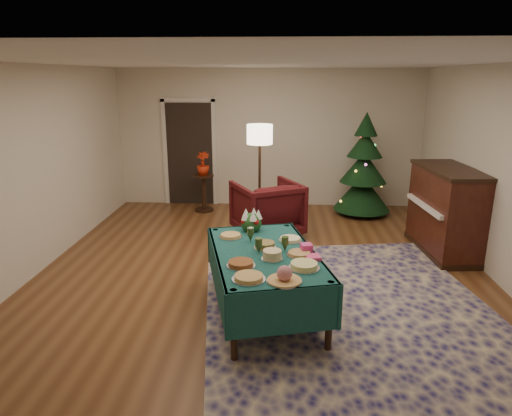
# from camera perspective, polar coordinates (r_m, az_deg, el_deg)

# --- Properties ---
(room_shell) EXTENTS (7.00, 7.00, 7.00)m
(room_shell) POSITION_cam_1_polar(r_m,az_deg,el_deg) (5.71, 0.81, 4.12)
(room_shell) COLOR #593319
(room_shell) RESTS_ON ground
(doorway) EXTENTS (1.08, 0.04, 2.16)m
(doorway) POSITION_cam_1_polar(r_m,az_deg,el_deg) (9.35, -8.28, 7.08)
(doorway) COLOR black
(doorway) RESTS_ON ground
(rug) EXTENTS (3.75, 4.60, 0.02)m
(rug) POSITION_cam_1_polar(r_m,az_deg,el_deg) (5.27, 11.94, -12.90)
(rug) COLOR #191552
(rug) RESTS_ON ground
(buffet_table) EXTENTS (1.48, 2.06, 0.72)m
(buffet_table) POSITION_cam_1_polar(r_m,az_deg,el_deg) (4.98, 1.10, -7.04)
(buffet_table) COLOR black
(buffet_table) RESTS_ON ground
(platter_0) EXTENTS (0.32, 0.32, 0.05)m
(platter_0) POSITION_cam_1_polar(r_m,az_deg,el_deg) (4.27, -0.91, -8.69)
(platter_0) COLOR silver
(platter_0) RESTS_ON buffet_table
(platter_1) EXTENTS (0.33, 0.33, 0.16)m
(platter_1) POSITION_cam_1_polar(r_m,az_deg,el_deg) (4.22, 3.57, -8.43)
(platter_1) COLOR silver
(platter_1) RESTS_ON buffet_table
(platter_2) EXTENTS (0.31, 0.31, 0.06)m
(platter_2) POSITION_cam_1_polar(r_m,az_deg,el_deg) (4.53, 6.03, -7.18)
(platter_2) COLOR silver
(platter_2) RESTS_ON buffet_table
(platter_3) EXTENTS (0.29, 0.29, 0.05)m
(platter_3) POSITION_cam_1_polar(r_m,az_deg,el_deg) (4.57, -1.89, -6.98)
(platter_3) COLOR silver
(platter_3) RESTS_ON buffet_table
(platter_4) EXTENTS (0.23, 0.23, 0.10)m
(platter_4) POSITION_cam_1_polar(r_m,az_deg,el_deg) (4.72, 2.03, -5.89)
(platter_4) COLOR silver
(platter_4) RESTS_ON buffet_table
(platter_5) EXTENTS (0.27, 0.27, 0.04)m
(platter_5) POSITION_cam_1_polar(r_m,az_deg,el_deg) (4.84, 5.42, -5.71)
(platter_5) COLOR silver
(platter_5) RESTS_ON buffet_table
(platter_6) EXTENTS (0.25, 0.25, 0.07)m
(platter_6) POSITION_cam_1_polar(r_m,az_deg,el_deg) (5.02, 1.13, -4.68)
(platter_6) COLOR silver
(platter_6) RESTS_ON buffet_table
(platter_7) EXTENTS (0.27, 0.27, 0.04)m
(platter_7) POSITION_cam_1_polar(r_m,az_deg,el_deg) (5.25, 4.31, -3.92)
(platter_7) COLOR silver
(platter_7) RESTS_ON buffet_table
(platter_8) EXTENTS (0.27, 0.27, 0.04)m
(platter_8) POSITION_cam_1_polar(r_m,az_deg,el_deg) (5.36, -3.19, -3.49)
(platter_8) COLOR silver
(platter_8) RESTS_ON buffet_table
(goblet_0) EXTENTS (0.08, 0.08, 0.17)m
(goblet_0) POSITION_cam_1_polar(r_m,az_deg,el_deg) (5.18, -0.70, -3.31)
(goblet_0) COLOR #2D471E
(goblet_0) RESTS_ON buffet_table
(goblet_1) EXTENTS (0.08, 0.08, 0.17)m
(goblet_1) POSITION_cam_1_polar(r_m,az_deg,el_deg) (4.91, 3.65, -4.48)
(goblet_1) COLOR #2D471E
(goblet_1) RESTS_ON buffet_table
(goblet_2) EXTENTS (0.08, 0.08, 0.17)m
(goblet_2) POSITION_cam_1_polar(r_m,az_deg,el_deg) (4.85, 0.34, -4.69)
(goblet_2) COLOR #2D471E
(goblet_2) RESTS_ON buffet_table
(napkin_stack) EXTENTS (0.17, 0.17, 0.04)m
(napkin_stack) POSITION_cam_1_polar(r_m,az_deg,el_deg) (4.76, 7.11, -6.15)
(napkin_stack) COLOR #F44381
(napkin_stack) RESTS_ON buffet_table
(gift_box) EXTENTS (0.14, 0.14, 0.10)m
(gift_box) POSITION_cam_1_polar(r_m,az_deg,el_deg) (4.92, 6.30, -5.02)
(gift_box) COLOR #D83C8C
(gift_box) RESTS_ON buffet_table
(centerpiece) EXTENTS (0.26, 0.26, 0.30)m
(centerpiece) POSITION_cam_1_polar(r_m,az_deg,el_deg) (5.55, -0.58, -1.60)
(centerpiece) COLOR #1E4C1E
(centerpiece) RESTS_ON buffet_table
(armchair) EXTENTS (1.28, 1.25, 1.00)m
(armchair) POSITION_cam_1_polar(r_m,az_deg,el_deg) (7.45, 1.39, 0.24)
(armchair) COLOR #440E10
(armchair) RESTS_ON ground
(floor_lamp) EXTENTS (0.43, 0.43, 1.77)m
(floor_lamp) POSITION_cam_1_polar(r_m,az_deg,el_deg) (7.69, 0.46, 8.40)
(floor_lamp) COLOR #A57F3F
(floor_lamp) RESTS_ON ground
(side_table) EXTENTS (0.40, 0.40, 0.72)m
(side_table) POSITION_cam_1_polar(r_m,az_deg,el_deg) (8.92, -6.54, 1.81)
(side_table) COLOR black
(side_table) RESTS_ON ground
(potted_plant) EXTENTS (0.25, 0.44, 0.25)m
(potted_plant) POSITION_cam_1_polar(r_m,az_deg,el_deg) (8.81, -6.64, 4.91)
(potted_plant) COLOR #B3250C
(potted_plant) RESTS_ON side_table
(christmas_tree) EXTENTS (1.34, 1.34, 1.93)m
(christmas_tree) POSITION_cam_1_polar(r_m,az_deg,el_deg) (8.79, 13.29, 4.71)
(christmas_tree) COLOR black
(christmas_tree) RESTS_ON ground
(piano) EXTENTS (0.80, 1.53, 1.28)m
(piano) POSITION_cam_1_polar(r_m,az_deg,el_deg) (7.26, 22.66, -0.44)
(piano) COLOR black
(piano) RESTS_ON ground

